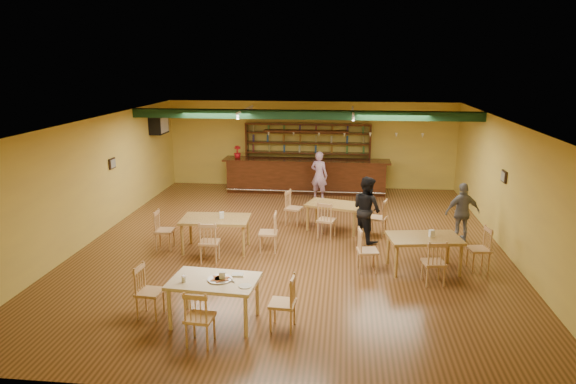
# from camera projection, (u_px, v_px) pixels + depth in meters

# --- Properties ---
(floor) EXTENTS (12.00, 12.00, 0.00)m
(floor) POSITION_uv_depth(u_px,v_px,m) (293.00, 243.00, 12.75)
(floor) COLOR #4F3316
(floor) RESTS_ON ground
(ceiling_beam) EXTENTS (10.00, 0.30, 0.25)m
(ceiling_beam) POSITION_uv_depth(u_px,v_px,m) (303.00, 115.00, 14.74)
(ceiling_beam) COLOR black
(ceiling_beam) RESTS_ON ceiling
(track_rail_left) EXTENTS (0.05, 2.50, 0.05)m
(track_rail_left) POSITION_uv_depth(u_px,v_px,m) (245.00, 110.00, 15.49)
(track_rail_left) COLOR silver
(track_rail_left) RESTS_ON ceiling
(track_rail_right) EXTENTS (0.05, 2.50, 0.05)m
(track_rail_right) POSITION_uv_depth(u_px,v_px,m) (353.00, 111.00, 15.15)
(track_rail_right) COLOR silver
(track_rail_right) RESTS_ON ceiling
(ac_unit) EXTENTS (0.34, 0.70, 0.48)m
(ac_unit) POSITION_uv_depth(u_px,v_px,m) (159.00, 125.00, 16.73)
(ac_unit) COLOR silver
(ac_unit) RESTS_ON wall_left
(picture_left) EXTENTS (0.04, 0.34, 0.28)m
(picture_left) POSITION_uv_depth(u_px,v_px,m) (112.00, 163.00, 13.83)
(picture_left) COLOR black
(picture_left) RESTS_ON wall_left
(picture_right) EXTENTS (0.04, 0.34, 0.28)m
(picture_right) POSITION_uv_depth(u_px,v_px,m) (504.00, 177.00, 12.28)
(picture_right) COLOR black
(picture_right) RESTS_ON wall_right
(bar_counter) EXTENTS (5.60, 0.85, 1.13)m
(bar_counter) POSITION_uv_depth(u_px,v_px,m) (306.00, 176.00, 17.58)
(bar_counter) COLOR black
(bar_counter) RESTS_ON ground
(back_bar_hutch) EXTENTS (4.33, 0.40, 2.28)m
(back_bar_hutch) POSITION_uv_depth(u_px,v_px,m) (308.00, 156.00, 18.05)
(back_bar_hutch) COLOR black
(back_bar_hutch) RESTS_ON ground
(poinsettia) EXTENTS (0.30, 0.30, 0.42)m
(poinsettia) POSITION_uv_depth(u_px,v_px,m) (237.00, 152.00, 17.64)
(poinsettia) COLOR #B21018
(poinsettia) RESTS_ON bar_counter
(dining_table_b) EXTENTS (1.60, 1.21, 0.71)m
(dining_table_b) POSITION_uv_depth(u_px,v_px,m) (334.00, 217.00, 13.73)
(dining_table_b) COLOR olive
(dining_table_b) RESTS_ON ground
(dining_table_c) EXTENTS (1.62, 1.02, 0.79)m
(dining_table_c) POSITION_uv_depth(u_px,v_px,m) (216.00, 234.00, 12.24)
(dining_table_c) COLOR olive
(dining_table_c) RESTS_ON ground
(dining_table_d) EXTENTS (1.62, 1.12, 0.75)m
(dining_table_d) POSITION_uv_depth(u_px,v_px,m) (423.00, 253.00, 11.06)
(dining_table_d) COLOR olive
(dining_table_d) RESTS_ON ground
(near_table) EXTENTS (1.53, 1.05, 0.78)m
(near_table) POSITION_uv_depth(u_px,v_px,m) (215.00, 301.00, 8.84)
(near_table) COLOR beige
(near_table) RESTS_ON ground
(pizza_tray) EXTENTS (0.42, 0.42, 0.01)m
(pizza_tray) POSITION_uv_depth(u_px,v_px,m) (220.00, 279.00, 8.73)
(pizza_tray) COLOR silver
(pizza_tray) RESTS_ON near_table
(parmesan_shaker) EXTENTS (0.08, 0.08, 0.11)m
(parmesan_shaker) POSITION_uv_depth(u_px,v_px,m) (184.00, 279.00, 8.63)
(parmesan_shaker) COLOR #EAE5C6
(parmesan_shaker) RESTS_ON near_table
(napkin_stack) EXTENTS (0.21, 0.17, 0.03)m
(napkin_stack) POSITION_uv_depth(u_px,v_px,m) (238.00, 275.00, 8.91)
(napkin_stack) COLOR white
(napkin_stack) RESTS_ON near_table
(pizza_server) EXTENTS (0.26, 0.31, 0.00)m
(pizza_server) POSITION_uv_depth(u_px,v_px,m) (230.00, 278.00, 8.77)
(pizza_server) COLOR silver
(pizza_server) RESTS_ON pizza_tray
(side_plate) EXTENTS (0.24, 0.24, 0.01)m
(side_plate) POSITION_uv_depth(u_px,v_px,m) (245.00, 286.00, 8.48)
(side_plate) COLOR white
(side_plate) RESTS_ON near_table
(patron_bar) EXTENTS (0.67, 0.56, 1.56)m
(patron_bar) POSITION_uv_depth(u_px,v_px,m) (319.00, 175.00, 16.68)
(patron_bar) COLOR #9950AE
(patron_bar) RESTS_ON ground
(patron_right_a) EXTENTS (0.98, 1.01, 1.64)m
(patron_right_a) POSITION_uv_depth(u_px,v_px,m) (367.00, 209.00, 12.76)
(patron_right_a) COLOR black
(patron_right_a) RESTS_ON ground
(patron_right_b) EXTENTS (0.92, 0.54, 1.48)m
(patron_right_b) POSITION_uv_depth(u_px,v_px,m) (462.00, 212.00, 12.76)
(patron_right_b) COLOR slate
(patron_right_b) RESTS_ON ground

